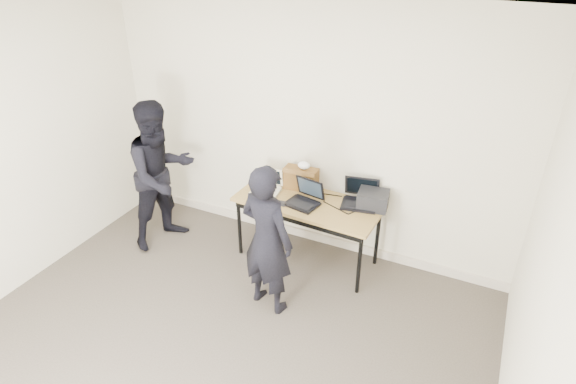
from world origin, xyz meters
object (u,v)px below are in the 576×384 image
Objects in this scene: laptop_beige at (266,188)px; leather_satchel at (301,178)px; laptop_center at (305,198)px; person_typist at (267,240)px; person_observer at (162,175)px; desk at (307,207)px; equipment_box at (373,200)px; laptop_right at (360,198)px.

leather_satchel is at bearing 29.17° from laptop_beige.
laptop_center is 0.25× the size of person_typist.
person_typist reaches higher than laptop_center.
person_observer reaches higher than laptop_center.
leather_satchel is 1.52m from person_observer.
laptop_center reaches higher than desk.
laptop_center is 0.68m from equipment_box.
laptop_right is at bearing 35.77° from laptop_center.
desk is 3.75× the size of laptop_right.
laptop_right reaches higher than equipment_box.
laptop_center is 1.00× the size of leather_satchel.
person_typist is at bearing -128.38° from laptop_right.
desk is 0.67m from equipment_box.
leather_satchel is at bearing 132.81° from laptop_center.
person_typist reaches higher than laptop_right.
person_observer reaches higher than person_typist.
laptop_right is (0.49, 0.21, 0.12)m from desk.
desk is at bearing -59.50° from person_observer.
leather_satchel is 0.22× the size of person_observer.
laptop_center is at bearing -60.38° from person_observer.
laptop_right is 1.37× the size of equipment_box.
leather_satchel is (-0.16, 0.26, 0.07)m from laptop_center.
laptop_beige is (-0.48, 0.00, 0.11)m from desk.
laptop_center is 0.31m from leather_satchel.
person_typist reaches higher than equipment_box.
laptop_center is (0.46, -0.03, 0.01)m from laptop_beige.
person_typist is at bearing -90.66° from desk.
desk is 5.12× the size of equipment_box.
person_observer is at bearing -165.84° from desk.
laptop_center is at bearing -161.19° from equipment_box.
leather_satchel is (0.30, 0.23, 0.08)m from laptop_beige.
laptop_center is 0.91× the size of laptop_right.
person_observer is at bearing -5.80° from person_typist.
desk is 1.63m from person_observer.
laptop_center is at bearing -11.33° from laptop_beige.
desk is 4.64× the size of laptop_beige.
person_typist is 1.62m from person_observer.
desk is 0.34m from leather_satchel.
laptop_beige is 0.92m from person_typist.
equipment_box reaches higher than desk.
equipment_box is (1.11, 0.19, 0.04)m from laptop_beige.
laptop_beige is at bearing -54.73° from person_observer.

